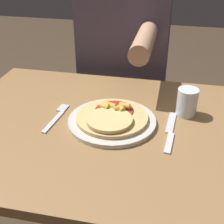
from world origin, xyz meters
name	(u,v)px	position (x,y,z in m)	size (l,w,h in m)	color
dining_table	(123,159)	(0.00, 0.00, 0.60)	(1.11, 0.73, 0.72)	olive
plate	(112,121)	(-0.04, 0.02, 0.73)	(0.27, 0.27, 0.01)	beige
pizza	(112,117)	(-0.04, 0.02, 0.75)	(0.22, 0.22, 0.04)	tan
fork	(57,116)	(-0.22, 0.02, 0.73)	(0.03, 0.18, 0.00)	silver
knife	(170,132)	(0.14, 0.00, 0.73)	(0.03, 0.22, 0.00)	silver
drinking_glass	(187,102)	(0.18, 0.12, 0.77)	(0.07, 0.07, 0.09)	silver
person_diner	(124,63)	(-0.10, 0.55, 0.72)	(0.39, 0.52, 1.22)	#2D2D38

